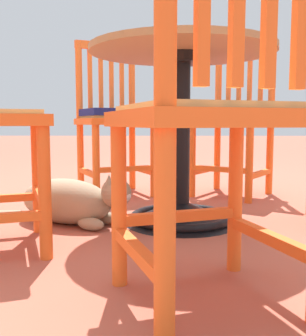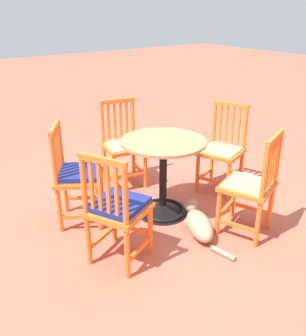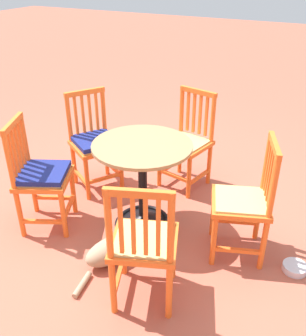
# 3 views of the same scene
# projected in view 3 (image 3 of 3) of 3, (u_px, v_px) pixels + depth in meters

# --- Properties ---
(ground_plane) EXTENTS (24.00, 24.00, 0.00)m
(ground_plane) POSITION_uv_depth(u_px,v_px,m) (132.00, 224.00, 3.20)
(ground_plane) COLOR #AD5642
(cafe_table) EXTENTS (0.76, 0.76, 0.73)m
(cafe_table) POSITION_uv_depth(u_px,v_px,m) (143.00, 194.00, 3.07)
(cafe_table) COLOR black
(cafe_table) RESTS_ON ground_plane
(orange_chair_facing_out) EXTENTS (0.48, 0.48, 0.91)m
(orange_chair_facing_out) POSITION_uv_depth(u_px,v_px,m) (187.00, 143.00, 3.57)
(orange_chair_facing_out) COLOR orange
(orange_chair_facing_out) RESTS_ON ground_plane
(orange_chair_by_planter) EXTENTS (0.55, 0.55, 0.91)m
(orange_chair_by_planter) POSITION_uv_depth(u_px,v_px,m) (95.00, 143.00, 3.53)
(orange_chair_by_planter) COLOR orange
(orange_chair_by_planter) RESTS_ON ground_plane
(orange_chair_near_fence) EXTENTS (0.53, 0.53, 0.91)m
(orange_chair_near_fence) POSITION_uv_depth(u_px,v_px,m) (41.00, 177.00, 3.00)
(orange_chair_near_fence) COLOR orange
(orange_chair_near_fence) RESTS_ON ground_plane
(orange_chair_tucked_in) EXTENTS (0.51, 0.51, 0.91)m
(orange_chair_tucked_in) POSITION_uv_depth(u_px,v_px,m) (144.00, 245.00, 2.31)
(orange_chair_tucked_in) COLOR orange
(orange_chair_tucked_in) RESTS_ON ground_plane
(orange_chair_at_corner) EXTENTS (0.51, 0.51, 0.91)m
(orange_chair_at_corner) POSITION_uv_depth(u_px,v_px,m) (244.00, 203.00, 2.70)
(orange_chair_at_corner) COLOR orange
(orange_chair_at_corner) RESTS_ON ground_plane
(tabby_cat) EXTENTS (0.37, 0.73, 0.23)m
(tabby_cat) POSITION_uv_depth(u_px,v_px,m) (118.00, 248.00, 2.80)
(tabby_cat) COLOR #9E896B
(tabby_cat) RESTS_ON ground_plane
(pet_water_bowl) EXTENTS (0.17, 0.17, 0.05)m
(pet_water_bowl) POSITION_uv_depth(u_px,v_px,m) (295.00, 268.00, 2.71)
(pet_water_bowl) COLOR silver
(pet_water_bowl) RESTS_ON ground_plane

